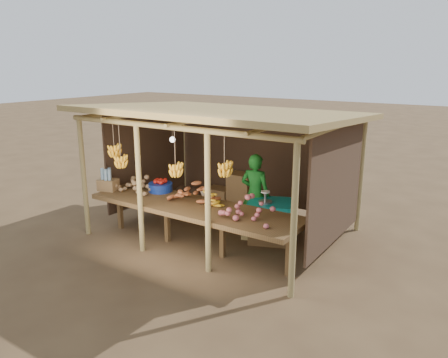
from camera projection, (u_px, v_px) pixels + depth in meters
The scene contains 13 objects.
ground at pixel (224, 232), 8.39m from camera, with size 60.00×60.00×0.00m, color brown.
stall_structure at pixel (221, 133), 7.87m from camera, with size 4.70×3.50×2.43m.
counter at pixel (193, 209), 7.43m from camera, with size 3.90×1.05×0.80m.
potato_heap at pixel (136, 181), 8.23m from camera, with size 0.86×0.52×0.36m, color #A07B52, non-canonical shape.
sweet_potato_heap at pixel (192, 193), 7.50m from camera, with size 0.86×0.52×0.35m, color #AE582C, non-canonical shape.
onion_heap at pixel (248, 208), 6.73m from camera, with size 0.89×0.53×0.36m, color #CA6267, non-canonical shape.
banana_pile at pixel (207, 196), 7.37m from camera, with size 0.53×0.32×0.34m, color yellow, non-canonical shape.
tomato_basin at pixel (160, 186), 8.20m from camera, with size 0.45×0.45×0.24m.
bottle_box at pixel (108, 182), 8.25m from camera, with size 0.40×0.35×0.43m.
vendor at pixel (255, 194), 8.13m from camera, with size 0.56×0.37×1.54m, color #186F20.
tarp_crate at pixel (270, 220), 7.88m from camera, with size 1.01×0.95×0.97m.
carton_stack at pixel (233, 194), 9.55m from camera, with size 1.10×0.43×0.83m.
burlap_sacks at pixel (188, 195), 9.94m from camera, with size 0.72×0.37×0.51m.
Camera 1 is at (4.32, -6.55, 3.15)m, focal length 35.00 mm.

